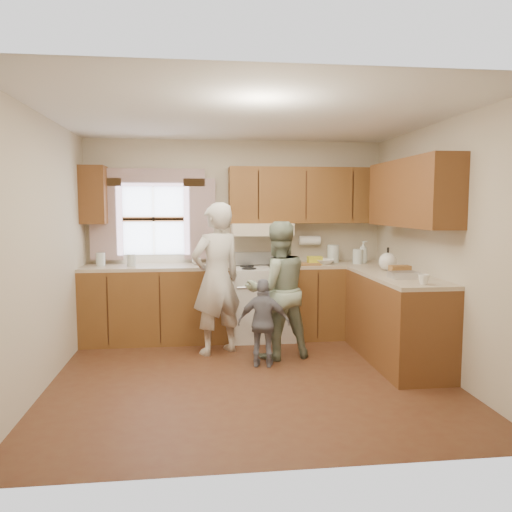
{
  "coord_description": "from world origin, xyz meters",
  "views": [
    {
      "loc": [
        -0.5,
        -4.71,
        1.67
      ],
      "look_at": [
        0.1,
        0.4,
        1.15
      ],
      "focal_mm": 35.0,
      "sensor_mm": 36.0,
      "label": 1
    }
  ],
  "objects": [
    {
      "name": "room",
      "position": [
        0.0,
        0.0,
        1.25
      ],
      "size": [
        3.8,
        3.8,
        3.8
      ],
      "color": "#4D2618",
      "rests_on": "ground"
    },
    {
      "name": "kitchen_fixtures",
      "position": [
        0.61,
        1.08,
        0.84
      ],
      "size": [
        3.8,
        2.25,
        2.15
      ],
      "color": "#48290F",
      "rests_on": "ground"
    },
    {
      "name": "stove",
      "position": [
        0.3,
        1.44,
        0.47
      ],
      "size": [
        0.76,
        0.67,
        1.07
      ],
      "color": "silver",
      "rests_on": "ground"
    },
    {
      "name": "woman_left",
      "position": [
        -0.29,
        0.85,
        0.85
      ],
      "size": [
        0.74,
        0.66,
        1.71
      ],
      "primitive_type": "imported",
      "rotation": [
        0.0,
        0.0,
        3.64
      ],
      "color": "beige",
      "rests_on": "ground"
    },
    {
      "name": "woman_right",
      "position": [
        0.36,
        0.61,
        0.75
      ],
      "size": [
        0.83,
        0.7,
        1.5
      ],
      "primitive_type": "imported",
      "rotation": [
        0.0,
        0.0,
        3.34
      ],
      "color": "#29432B",
      "rests_on": "ground"
    },
    {
      "name": "child",
      "position": [
        0.17,
        0.32,
        0.46
      ],
      "size": [
        0.57,
        0.33,
        0.92
      ],
      "primitive_type": "imported",
      "rotation": [
        0.0,
        0.0,
        2.93
      ],
      "color": "slate",
      "rests_on": "ground"
    }
  ]
}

